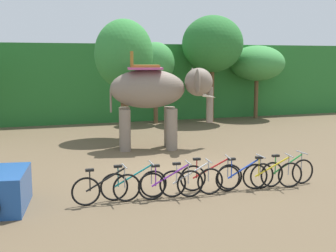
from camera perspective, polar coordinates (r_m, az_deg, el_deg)
The scene contains 15 objects.
ground_plane at distance 14.33m, azimuth 1.58°, elevation -5.69°, with size 80.00×80.00×0.00m, color brown.
foliage_hedge at distance 27.93m, azimuth -8.62°, elevation 5.61°, with size 36.00×6.00×4.31m, color #28702D.
tree_center_right at distance 19.96m, azimuth -5.58°, elevation 8.89°, with size 2.54×2.54×5.20m.
tree_right at distance 24.52m, azimuth -1.57°, elevation 7.83°, with size 2.04×2.04×4.38m.
tree_center_left at distance 25.20m, azimuth 5.62°, elevation 10.21°, with size 3.33×3.33×5.83m.
tree_far_left at distance 27.27m, azimuth 11.13°, elevation 7.72°, with size 3.23×3.23×4.26m.
elephant at distance 17.63m, azimuth -1.49°, elevation 4.23°, with size 4.24×2.41×3.78m.
bike_black at distance 11.21m, azimuth -7.75°, elevation -7.78°, with size 1.71×0.52×0.92m.
bike_teal at distance 11.49m, azimuth -4.32°, elevation -7.31°, with size 1.71×0.52×0.92m.
bike_purple at distance 11.50m, azimuth 0.37°, elevation -7.28°, with size 1.71×0.52×0.92m.
bike_white at distance 11.73m, azimuth 2.97°, elevation -6.97°, with size 1.71×0.52×0.92m.
bike_red at distance 12.25m, azimuth 5.44°, elevation -6.33°, with size 1.69×0.52×0.92m.
bike_blue at distance 12.41m, azimuth 9.64°, elevation -6.21°, with size 1.71×0.52×0.92m.
bike_yellow at distance 12.70m, azimuth 13.01°, elevation -5.97°, with size 1.70×0.52×0.92m.
bike_green at distance 13.09m, azimuth 14.77°, elevation -5.60°, with size 1.71×0.52×0.92m.
Camera 1 is at (-4.76, -13.05, 3.51)m, focal length 48.49 mm.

